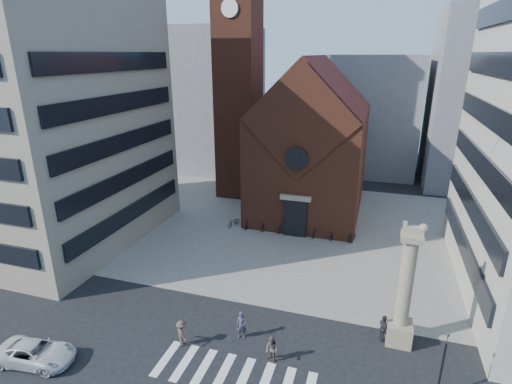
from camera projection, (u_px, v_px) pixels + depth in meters
ground at (241, 340)px, 26.74m from camera, size 120.00×120.00×0.00m
piazza at (298, 228)px, 43.86m from camera, size 46.00×30.00×0.05m
zebra_crossing at (234, 375)px, 23.88m from camera, size 10.20×3.20×0.01m
church at (311, 145)px, 46.67m from camera, size 12.00×16.65×18.00m
campanile at (238, 74)px, 49.60m from camera, size 5.50×5.50×31.20m
building_left at (38, 111)px, 38.21m from camera, size 18.00×20.00×26.00m
bg_block_left at (206, 100)px, 64.79m from camera, size 16.00×14.00×22.00m
bg_block_mid at (371, 115)px, 62.65m from camera, size 14.00×12.00×18.00m
bg_block_right at (494, 101)px, 54.46m from camera, size 16.00×14.00×24.00m
lion_column at (404, 297)px, 25.49m from camera, size 1.63×1.60×8.68m
traffic_light at (443, 362)px, 21.71m from camera, size 0.13×0.16×4.30m
white_car at (35, 353)px, 24.64m from camera, size 5.13×2.85×1.36m
pedestrian_0 at (242, 325)px, 26.69m from camera, size 0.80×0.62×1.97m
pedestrian_1 at (272, 350)px, 24.60m from camera, size 1.12×1.07×1.82m
pedestrian_2 at (383, 328)px, 26.39m from camera, size 0.82×1.24×1.95m
pedestrian_3 at (182, 333)px, 26.04m from camera, size 1.35×1.29×1.84m
scooter_0 at (234, 222)px, 44.11m from camera, size 1.20×1.99×0.99m
scooter_1 at (249, 223)px, 43.58m from camera, size 1.05×1.90×1.10m
scooter_2 at (265, 226)px, 43.08m from camera, size 1.20×1.99×0.99m
scooter_3 at (282, 228)px, 42.55m from camera, size 1.05×1.90×1.10m
scooter_4 at (299, 230)px, 42.05m from camera, size 1.20×1.99×0.99m
scooter_5 at (316, 232)px, 41.52m from camera, size 1.05×1.90×1.10m
scooter_6 at (334, 235)px, 41.02m from camera, size 1.20×1.99×0.99m
scooter_7 at (352, 236)px, 40.49m from camera, size 1.05×1.90×1.10m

